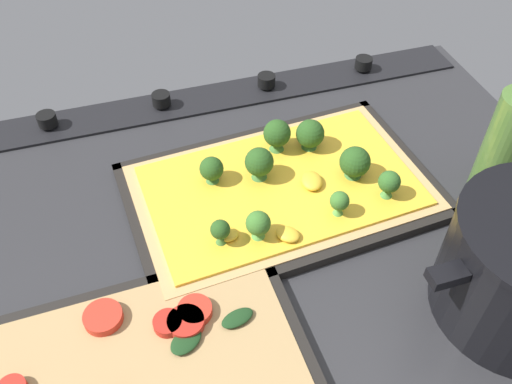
{
  "coord_description": "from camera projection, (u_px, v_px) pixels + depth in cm",
  "views": [
    {
      "loc": [
        14.56,
        40.38,
        51.46
      ],
      "look_at": [
        1.86,
        -0.86,
        6.79
      ],
      "focal_mm": 38.32,
      "sensor_mm": 36.0,
      "label": 1
    }
  ],
  "objects": [
    {
      "name": "broccoli_pizza",
      "position": [
        285.0,
        183.0,
        0.7
      ],
      "size": [
        38.19,
        25.08,
        6.03
      ],
      "color": "tan",
      "rests_on": "baking_tray_front"
    },
    {
      "name": "ground_plane",
      "position": [
        272.0,
        240.0,
        0.68
      ],
      "size": [
        83.98,
        64.1,
        3.0
      ],
      "primitive_type": "cube",
      "color": "#28282B"
    },
    {
      "name": "oil_bottle",
      "position": [
        509.0,
        143.0,
        0.66
      ],
      "size": [
        5.71,
        5.71,
        19.8
      ],
      "color": "#476B2D",
      "rests_on": "ground_plane"
    },
    {
      "name": "baking_tray_front",
      "position": [
        281.0,
        193.0,
        0.71
      ],
      "size": [
        40.77,
        27.66,
        1.3
      ],
      "color": "black",
      "rests_on": "ground_plane"
    },
    {
      "name": "stove_control_panel",
      "position": [
        215.0,
        96.0,
        0.85
      ],
      "size": [
        80.62,
        7.0,
        2.6
      ],
      "color": "black",
      "rests_on": "ground_plane"
    }
  ]
}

